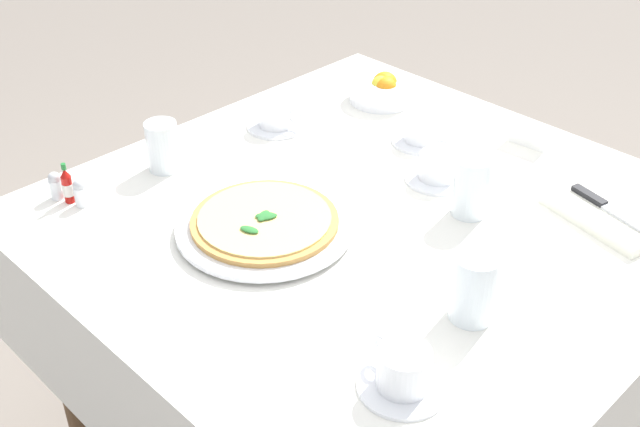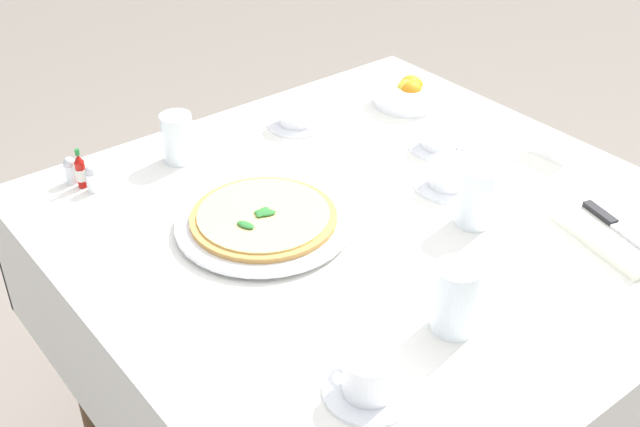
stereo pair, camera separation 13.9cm
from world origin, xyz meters
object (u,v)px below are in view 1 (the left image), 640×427
at_px(pizza_plate, 265,226).
at_px(pepper_shaker, 56,187).
at_px(water_glass_near_left, 474,291).
at_px(hot_sauce_bottle, 68,186).
at_px(citrus_bowl, 382,90).
at_px(salt_shaker, 81,194).
at_px(coffee_cup_right_edge, 422,131).
at_px(pizza, 265,220).
at_px(coffee_cup_center_back, 438,168).
at_px(dinner_knife, 610,209).
at_px(water_glass_left_edge, 163,148).
at_px(coffee_cup_far_right, 276,116).
at_px(water_glass_back_corner, 471,189).
at_px(coffee_cup_far_left, 403,371).
at_px(napkin_folded, 607,214).
at_px(menu_card, 527,134).

height_order(pizza_plate, pepper_shaker, pepper_shaker).
bearing_deg(water_glass_near_left, pizza_plate, -169.47).
height_order(hot_sauce_bottle, pepper_shaker, hot_sauce_bottle).
relative_size(citrus_bowl, salt_shaker, 2.67).
bearing_deg(coffee_cup_right_edge, pizza, -88.24).
distance_m(pizza, coffee_cup_right_edge, 0.46).
relative_size(coffee_cup_right_edge, coffee_cup_center_back, 0.99).
distance_m(water_glass_near_left, dinner_knife, 0.40).
bearing_deg(citrus_bowl, pizza_plate, -69.20).
xyz_separation_m(pizza, salt_shaker, (-0.31, -0.19, 0.00)).
height_order(citrus_bowl, pepper_shaker, citrus_bowl).
xyz_separation_m(water_glass_left_edge, pepper_shaker, (-0.05, -0.21, -0.02)).
bearing_deg(water_glass_near_left, salt_shaker, -159.76).
xyz_separation_m(pizza_plate, coffee_cup_far_right, (-0.29, 0.29, 0.02)).
xyz_separation_m(water_glass_left_edge, water_glass_back_corner, (0.53, 0.31, 0.00)).
bearing_deg(pizza_plate, water_glass_back_corner, 54.22).
bearing_deg(pepper_shaker, citrus_bowl, 78.60).
relative_size(coffee_cup_far_right, hot_sauce_bottle, 1.57).
height_order(coffee_cup_far_left, salt_shaker, coffee_cup_far_left).
xyz_separation_m(coffee_cup_far_left, salt_shaker, (-0.73, -0.07, -0.01)).
distance_m(napkin_folded, dinner_knife, 0.01).
bearing_deg(water_glass_back_corner, napkin_folded, 40.81).
bearing_deg(pepper_shaker, dinner_knife, 41.03).
xyz_separation_m(coffee_cup_right_edge, napkin_folded, (0.43, 0.01, -0.02)).
xyz_separation_m(salt_shaker, pepper_shaker, (-0.06, -0.02, 0.00)).
bearing_deg(water_glass_left_edge, coffee_cup_center_back, 40.71).
xyz_separation_m(pizza, dinner_knife, (0.42, 0.47, -0.00)).
height_order(coffee_cup_center_back, napkin_folded, coffee_cup_center_back).
bearing_deg(menu_card, pepper_shaker, -127.25).
bearing_deg(salt_shaker, coffee_cup_far_right, 87.12).
relative_size(coffee_cup_far_right, water_glass_left_edge, 1.26).
bearing_deg(coffee_cup_far_left, salt_shaker, -174.47).
bearing_deg(water_glass_back_corner, water_glass_left_edge, -150.26).
relative_size(pizza_plate, coffee_cup_far_left, 2.44).
xyz_separation_m(coffee_cup_right_edge, coffee_cup_center_back, (0.12, -0.10, -0.00)).
height_order(citrus_bowl, salt_shaker, citrus_bowl).
height_order(water_glass_back_corner, citrus_bowl, water_glass_back_corner).
xyz_separation_m(water_glass_left_edge, salt_shaker, (0.00, -0.19, -0.02)).
bearing_deg(pizza, pizza_plate, 114.77).
relative_size(salt_shaker, menu_card, 0.62).
xyz_separation_m(coffee_cup_far_right, water_glass_left_edge, (-0.03, -0.28, 0.02)).
bearing_deg(hot_sauce_bottle, salt_shaker, 19.65).
distance_m(coffee_cup_center_back, hot_sauce_bottle, 0.72).
relative_size(coffee_cup_far_right, water_glass_near_left, 1.12).
distance_m(water_glass_back_corner, dinner_knife, 0.26).
relative_size(coffee_cup_center_back, napkin_folded, 0.54).
bearing_deg(citrus_bowl, menu_card, 7.40).
relative_size(pizza, coffee_cup_center_back, 2.03).
height_order(salt_shaker, menu_card, menu_card).
bearing_deg(coffee_cup_center_back, coffee_cup_far_right, -168.95).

